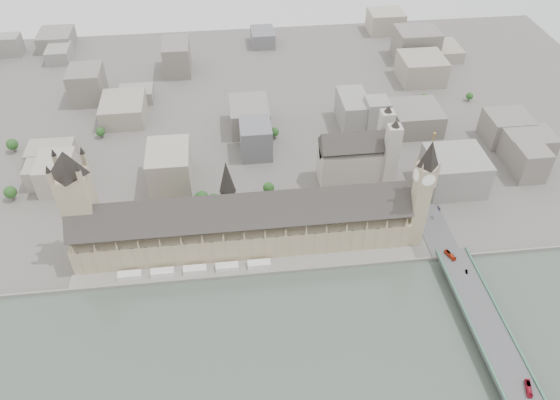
{
  "coord_description": "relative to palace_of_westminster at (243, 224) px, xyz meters",
  "views": [
    {
      "loc": [
        -7.49,
        -298.38,
        320.92
      ],
      "look_at": [
        31.75,
        36.92,
        30.6
      ],
      "focal_mm": 35.0,
      "sensor_mm": 36.0,
      "label": 1
    }
  ],
  "objects": [
    {
      "name": "car_silver",
      "position": [
        165.12,
        -59.02,
        -11.8
      ],
      "size": [
        2.47,
        4.23,
        1.32
      ],
      "primitive_type": "imported",
      "rotation": [
        0.0,
        0.0,
        -0.29
      ],
      "color": "gray",
      "rests_on": "westminster_bridge"
    },
    {
      "name": "terrace_tents",
      "position": [
        -40.0,
        -26.7,
        -18.71
      ],
      "size": [
        118.0,
        7.0,
        4.0
      ],
      "color": "silver",
      "rests_on": "river_terrace"
    },
    {
      "name": "central_tower",
      "position": [
        -10.0,
        6.3,
        35.21
      ],
      "size": [
        13.0,
        13.0,
        48.0
      ],
      "color": "tan",
      "rests_on": "ground"
    },
    {
      "name": "bridge_parapets",
      "position": [
        162.0,
        -151.7,
        -11.88
      ],
      "size": [
        25.0,
        235.0,
        1.15
      ],
      "primitive_type": null,
      "color": "#38664F",
      "rests_on": "westminster_bridge"
    },
    {
      "name": "park_trees",
      "position": [
        -10.0,
        40.3,
        -15.21
      ],
      "size": [
        110.0,
        30.0,
        15.0
      ],
      "primitive_type": null,
      "color": "#204819",
      "rests_on": "ground"
    },
    {
      "name": "palace_of_westminster",
      "position": [
        0.0,
        0.0,
        0.0
      ],
      "size": [
        265.0,
        40.73,
        55.44
      ],
      "color": "gray",
      "rests_on": "ground"
    },
    {
      "name": "red_bus_north",
      "position": [
        158.25,
        -41.81,
        -10.86
      ],
      "size": [
        6.64,
        11.65,
        3.19
      ],
      "primitive_type": "imported",
      "rotation": [
        0.0,
        0.0,
        0.37
      ],
      "color": "red",
      "rests_on": "westminster_bridge"
    },
    {
      "name": "westminster_abbey",
      "position": [
        110.92,
        75.3,
        2.38
      ],
      "size": [
        68.0,
        36.0,
        64.0
      ],
      "color": "#AAA299",
      "rests_on": "ground"
    },
    {
      "name": "river_terrace",
      "position": [
        0.0,
        -27.2,
        -21.71
      ],
      "size": [
        270.0,
        15.0,
        2.0
      ],
      "primitive_type": "cube",
      "color": "gray",
      "rests_on": "ground"
    },
    {
      "name": "embankment_wall",
      "position": [
        0.0,
        -34.7,
        -21.21
      ],
      "size": [
        600.0,
        1.5,
        3.0
      ],
      "primitive_type": "cube",
      "color": "gray",
      "rests_on": "ground"
    },
    {
      "name": "elizabeth_tower",
      "position": [
        138.0,
        -11.7,
        35.38
      ],
      "size": [
        17.0,
        17.0,
        107.5
      ],
      "color": "gray",
      "rests_on": "ground"
    },
    {
      "name": "red_bus_south",
      "position": [
        166.66,
        -157.2,
        -10.77
      ],
      "size": [
        6.19,
        12.41,
        3.37
      ],
      "primitive_type": "imported",
      "rotation": [
        0.0,
        0.0,
        -0.29
      ],
      "color": "#AA1527",
      "rests_on": "westminster_bridge"
    },
    {
      "name": "city_skyline_inland",
      "position": [
        0.0,
        225.3,
        -3.71
      ],
      "size": [
        720.0,
        360.0,
        38.0
      ],
      "primitive_type": null,
      "color": "gray",
      "rests_on": "ground"
    },
    {
      "name": "westminster_bridge",
      "position": [
        162.0,
        -107.2,
        -17.58
      ],
      "size": [
        25.0,
        325.0,
        10.25
      ],
      "primitive_type": "cube",
      "color": "#474749",
      "rests_on": "ground"
    },
    {
      "name": "victoria_tower",
      "position": [
        -122.0,
        6.3,
        32.5
      ],
      "size": [
        30.0,
        30.0,
        100.0
      ],
      "color": "gray",
      "rests_on": "ground"
    },
    {
      "name": "ground",
      "position": [
        0.0,
        -19.7,
        -22.71
      ],
      "size": [
        900.0,
        900.0,
        0.0
      ],
      "primitive_type": "plane",
      "color": "#595651",
      "rests_on": "ground"
    },
    {
      "name": "car_approach",
      "position": [
        168.6,
        12.94,
        -11.69
      ],
      "size": [
        2.58,
        5.46,
        1.54
      ],
      "primitive_type": "imported",
      "rotation": [
        0.0,
        0.0,
        -0.08
      ],
      "color": "gray",
      "rests_on": "westminster_bridge"
    }
  ]
}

